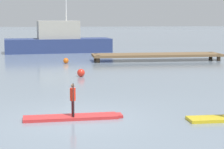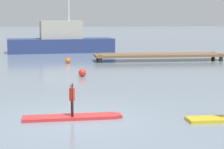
% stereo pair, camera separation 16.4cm
% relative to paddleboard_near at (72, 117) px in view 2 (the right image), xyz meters
% --- Properties ---
extents(ground_plane, '(240.00, 240.00, 0.00)m').
position_rel_paddleboard_near_xyz_m(ground_plane, '(0.18, 0.04, -0.05)').
color(ground_plane, gray).
extents(paddleboard_near, '(3.24, 0.81, 0.10)m').
position_rel_paddleboard_near_xyz_m(paddleboard_near, '(0.00, 0.00, 0.00)').
color(paddleboard_near, red).
rests_on(paddleboard_near, ground).
extents(paddler_child_solo, '(0.19, 0.38, 1.09)m').
position_rel_paddleboard_near_xyz_m(paddler_child_solo, '(0.00, -0.01, 0.64)').
color(paddler_child_solo, '#4C1419').
rests_on(paddler_child_solo, paddleboard_near).
extents(fishing_boat_white_large, '(9.83, 3.91, 8.36)m').
position_rel_paddleboard_near_xyz_m(fishing_boat_white_large, '(-0.07, 25.95, 0.98)').
color(fishing_boat_white_large, navy).
rests_on(fishing_boat_white_large, ground).
extents(floating_dock, '(9.63, 2.21, 0.50)m').
position_rel_paddleboard_near_xyz_m(floating_dock, '(7.12, 17.55, 0.36)').
color(floating_dock, brown).
rests_on(floating_dock, ground).
extents(mooring_buoy_near, '(0.38, 0.38, 0.38)m').
position_rel_paddleboard_near_xyz_m(mooring_buoy_near, '(0.31, 16.53, 0.14)').
color(mooring_buoy_near, orange).
rests_on(mooring_buoy_near, ground).
extents(mooring_buoy_mid, '(0.43, 0.43, 0.43)m').
position_rel_paddleboard_near_xyz_m(mooring_buoy_mid, '(0.92, 9.73, 0.16)').
color(mooring_buoy_mid, red).
rests_on(mooring_buoy_mid, ground).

